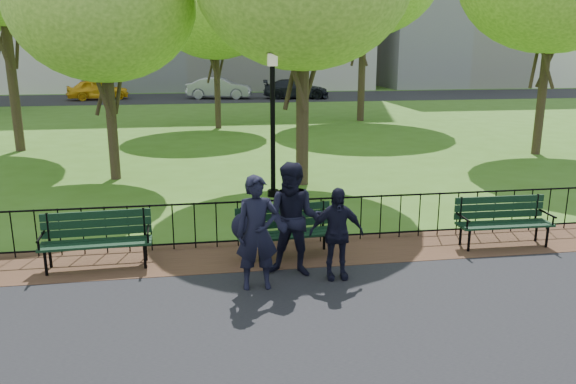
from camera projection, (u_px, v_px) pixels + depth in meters
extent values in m
plane|color=#3C641A|center=(310.00, 286.00, 8.92)|extent=(120.00, 120.00, 0.00)
cube|color=#3A2618|center=(294.00, 252.00, 10.35)|extent=(60.00, 1.60, 0.01)
cube|color=black|center=(220.00, 98.00, 42.39)|extent=(70.00, 9.00, 0.01)
cylinder|color=black|center=(290.00, 200.00, 10.61)|extent=(24.00, 0.04, 0.04)
cylinder|color=black|center=(290.00, 238.00, 10.80)|extent=(24.00, 0.04, 0.04)
cylinder|color=black|center=(290.00, 222.00, 10.72)|extent=(0.02, 0.02, 0.90)
cube|color=black|center=(287.00, 235.00, 9.99)|extent=(1.83, 0.71, 0.04)
cube|color=black|center=(283.00, 212.00, 10.14)|extent=(1.77, 0.27, 0.44)
cylinder|color=black|center=(247.00, 254.00, 9.67)|extent=(0.05, 0.05, 0.44)
cylinder|color=black|center=(331.00, 245.00, 10.10)|extent=(0.05, 0.05, 0.44)
cylinder|color=black|center=(243.00, 247.00, 10.00)|extent=(0.05, 0.05, 0.44)
cylinder|color=black|center=(324.00, 239.00, 10.43)|extent=(0.05, 0.05, 0.44)
cylinder|color=black|center=(241.00, 229.00, 9.71)|extent=(0.11, 0.55, 0.04)
cylinder|color=black|center=(332.00, 221.00, 10.18)|extent=(0.11, 0.55, 0.04)
ellipsoid|color=black|center=(244.00, 226.00, 9.61)|extent=(0.47, 0.36, 0.48)
cube|color=black|center=(96.00, 243.00, 9.49)|extent=(1.85, 0.57, 0.04)
cube|color=black|center=(96.00, 219.00, 9.66)|extent=(1.83, 0.12, 0.46)
cylinder|color=black|center=(46.00, 264.00, 9.22)|extent=(0.05, 0.05, 0.46)
cylinder|color=black|center=(145.00, 257.00, 9.53)|extent=(0.05, 0.05, 0.46)
cylinder|color=black|center=(50.00, 256.00, 9.57)|extent=(0.05, 0.05, 0.46)
cylinder|color=black|center=(146.00, 249.00, 9.88)|extent=(0.05, 0.05, 0.46)
cylinder|color=black|center=(41.00, 237.00, 9.28)|extent=(0.07, 0.57, 0.04)
cylinder|color=black|center=(148.00, 230.00, 9.62)|extent=(0.07, 0.57, 0.04)
cube|color=black|center=(505.00, 224.00, 10.55)|extent=(1.80, 0.51, 0.04)
cube|color=black|center=(499.00, 203.00, 10.71)|extent=(1.79, 0.07, 0.45)
cylinder|color=black|center=(469.00, 241.00, 10.33)|extent=(0.05, 0.05, 0.45)
cylinder|color=black|center=(547.00, 237.00, 10.54)|extent=(0.05, 0.05, 0.45)
cylinder|color=black|center=(461.00, 235.00, 10.67)|extent=(0.05, 0.05, 0.45)
cylinder|color=black|center=(536.00, 231.00, 10.88)|extent=(0.05, 0.05, 0.45)
cylinder|color=black|center=(463.00, 217.00, 10.39)|extent=(0.05, 0.56, 0.04)
cylinder|color=black|center=(547.00, 214.00, 10.62)|extent=(0.05, 0.56, 0.04)
cylinder|color=black|center=(273.00, 193.00, 14.28)|extent=(0.29, 0.29, 0.16)
cylinder|color=black|center=(273.00, 132.00, 13.89)|extent=(0.12, 0.12, 3.29)
cube|color=beige|center=(272.00, 60.00, 13.46)|extent=(0.23, 0.23, 0.31)
cone|color=black|center=(272.00, 51.00, 13.40)|extent=(0.33, 0.33, 0.12)
cylinder|color=#2D2116|center=(112.00, 127.00, 15.84)|extent=(0.29, 0.29, 2.98)
ellipsoid|color=#5C8A29|center=(102.00, 2.00, 14.99)|extent=(5.01, 5.01, 4.26)
cylinder|color=#2D2116|center=(302.00, 124.00, 15.18)|extent=(0.34, 0.34, 3.34)
cylinder|color=#2D2116|center=(541.00, 101.00, 19.52)|extent=(0.31, 0.31, 3.78)
cylinder|color=#2D2116|center=(13.00, 85.00, 20.00)|extent=(0.34, 0.34, 4.78)
cylinder|color=#2D2116|center=(217.00, 91.00, 25.96)|extent=(0.28, 0.28, 3.41)
ellipsoid|color=#5C8A29|center=(215.00, 4.00, 25.00)|extent=(5.75, 5.75, 4.89)
cylinder|color=#2D2116|center=(362.00, 76.00, 28.52)|extent=(0.35, 0.35, 4.53)
imported|color=black|center=(257.00, 233.00, 8.62)|extent=(0.66, 0.43, 1.80)
imported|color=black|center=(294.00, 220.00, 9.11)|extent=(1.03, 0.76, 1.90)
imported|color=black|center=(336.00, 233.00, 9.04)|extent=(0.90, 0.38, 1.52)
imported|color=#EFAE14|center=(98.00, 89.00, 40.49)|extent=(4.59, 2.85, 1.46)
imported|color=#929499|center=(219.00, 88.00, 41.32)|extent=(4.98, 2.56, 1.56)
imported|color=black|center=(296.00, 89.00, 41.44)|extent=(5.03, 2.53, 1.40)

